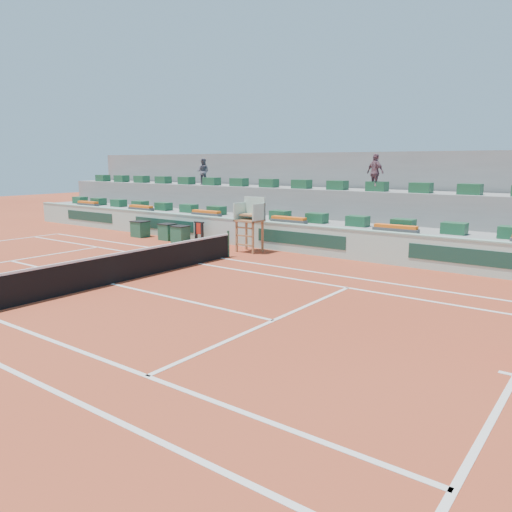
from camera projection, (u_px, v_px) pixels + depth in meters
name	position (u px, v px, depth m)	size (l,w,h in m)	color
ground	(112.00, 284.00, 16.22)	(90.00, 90.00, 0.00)	maroon
seating_tier_lower	(290.00, 230.00, 24.55)	(36.00, 4.00, 1.20)	gray
seating_tier_upper	(307.00, 213.00, 25.68)	(36.00, 2.40, 2.60)	gray
stadium_back_wall	(323.00, 194.00, 26.77)	(36.00, 0.40, 4.40)	gray
player_bag	(217.00, 243.00, 23.25)	(0.87, 0.39, 0.39)	#EE1F67
spectator_left	(203.00, 172.00, 29.12)	(0.73, 0.57, 1.51)	#4E4F5B
spectator_mid	(375.00, 173.00, 22.35)	(0.98, 0.41, 1.68)	#704B57
court_lines	(112.00, 284.00, 16.22)	(23.89, 11.09, 0.01)	silver
tennis_net	(111.00, 268.00, 16.13)	(0.10, 11.97, 1.10)	black
advertising_hoarding	(264.00, 235.00, 22.79)	(36.00, 0.34, 1.26)	#A6D1BE
umpire_chair	(251.00, 217.00, 21.85)	(1.10, 0.90, 2.40)	#905E36
seat_row_lower	(280.00, 215.00, 23.69)	(32.90, 0.60, 0.44)	#1A4F2E
seat_row_upper	(302.00, 184.00, 24.92)	(32.90, 0.60, 0.44)	#1A4F2E
flower_planters	(245.00, 216.00, 23.95)	(26.80, 0.36, 0.28)	#484848
drink_cooler_a	(180.00, 234.00, 24.46)	(0.79, 0.68, 0.84)	#1B5137
drink_cooler_b	(167.00, 232.00, 25.30)	(0.78, 0.67, 0.84)	#1B5137
drink_cooler_c	(140.00, 229.00, 26.39)	(0.85, 0.73, 0.84)	#1B5137
towel_rack	(199.00, 230.00, 24.47)	(0.64, 0.11, 1.03)	black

